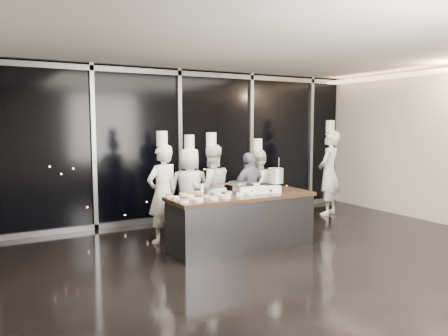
{
  "coord_description": "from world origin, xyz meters",
  "views": [
    {
      "loc": [
        -3.74,
        -5.12,
        2.08
      ],
      "look_at": [
        -0.17,
        1.2,
        1.32
      ],
      "focal_mm": 35.0,
      "sensor_mm": 36.0,
      "label": 1
    }
  ],
  "objects_px": {
    "chef_center": "(211,189)",
    "chef_right": "(257,186)",
    "chef_left": "(190,190)",
    "demo_counter": "(242,221)",
    "stove": "(257,188)",
    "guest": "(250,190)",
    "stock_pot": "(276,176)",
    "frying_pan": "(237,183)",
    "chef_side": "(329,172)",
    "chef_far_left": "(163,193)"
  },
  "relations": [
    {
      "from": "chef_center",
      "to": "chef_right",
      "type": "bearing_deg",
      "value": -164.12
    },
    {
      "from": "chef_center",
      "to": "chef_left",
      "type": "bearing_deg",
      "value": -21.32
    },
    {
      "from": "demo_counter",
      "to": "stove",
      "type": "bearing_deg",
      "value": 13.94
    },
    {
      "from": "stove",
      "to": "chef_center",
      "type": "distance_m",
      "value": 1.11
    },
    {
      "from": "guest",
      "to": "chef_right",
      "type": "xyz_separation_m",
      "value": [
        0.32,
        0.22,
        0.02
      ]
    },
    {
      "from": "stock_pot",
      "to": "guest",
      "type": "distance_m",
      "value": 1.23
    },
    {
      "from": "frying_pan",
      "to": "chef_right",
      "type": "distance_m",
      "value": 1.73
    },
    {
      "from": "stove",
      "to": "chef_side",
      "type": "relative_size",
      "value": 0.38
    },
    {
      "from": "frying_pan",
      "to": "chef_side",
      "type": "bearing_deg",
      "value": 34.1
    },
    {
      "from": "demo_counter",
      "to": "frying_pan",
      "type": "relative_size",
      "value": 4.43
    },
    {
      "from": "stock_pot",
      "to": "chef_far_left",
      "type": "distance_m",
      "value": 1.97
    },
    {
      "from": "stove",
      "to": "chef_far_left",
      "type": "bearing_deg",
      "value": 161.14
    },
    {
      "from": "demo_counter",
      "to": "chef_right",
      "type": "relative_size",
      "value": 1.41
    },
    {
      "from": "demo_counter",
      "to": "chef_center",
      "type": "distance_m",
      "value": 1.22
    },
    {
      "from": "stove",
      "to": "demo_counter",
      "type": "bearing_deg",
      "value": -151.97
    },
    {
      "from": "demo_counter",
      "to": "stove",
      "type": "relative_size",
      "value": 3.06
    },
    {
      "from": "frying_pan",
      "to": "chef_center",
      "type": "xyz_separation_m",
      "value": [
        0.04,
        0.99,
        -0.22
      ]
    },
    {
      "from": "stock_pot",
      "to": "chef_center",
      "type": "xyz_separation_m",
      "value": [
        -0.64,
        1.15,
        -0.33
      ]
    },
    {
      "from": "stove",
      "to": "chef_left",
      "type": "height_order",
      "value": "chef_left"
    },
    {
      "from": "stock_pot",
      "to": "chef_center",
      "type": "relative_size",
      "value": 0.14
    },
    {
      "from": "stove",
      "to": "stock_pot",
      "type": "relative_size",
      "value": 3.11
    },
    {
      "from": "stove",
      "to": "stock_pot",
      "type": "height_order",
      "value": "stock_pot"
    },
    {
      "from": "stock_pot",
      "to": "guest",
      "type": "xyz_separation_m",
      "value": [
        0.21,
        1.13,
        -0.42
      ]
    },
    {
      "from": "guest",
      "to": "stove",
      "type": "bearing_deg",
      "value": 49.85
    },
    {
      "from": "stock_pot",
      "to": "chef_far_left",
      "type": "height_order",
      "value": "chef_far_left"
    },
    {
      "from": "frying_pan",
      "to": "chef_side",
      "type": "xyz_separation_m",
      "value": [
        3.11,
        1.13,
        -0.1
      ]
    },
    {
      "from": "chef_side",
      "to": "chef_far_left",
      "type": "bearing_deg",
      "value": -23.91
    },
    {
      "from": "chef_far_left",
      "to": "chef_center",
      "type": "distance_m",
      "value": 1.06
    },
    {
      "from": "demo_counter",
      "to": "chef_far_left",
      "type": "bearing_deg",
      "value": 136.09
    },
    {
      "from": "chef_far_left",
      "to": "chef_right",
      "type": "relative_size",
      "value": 1.1
    },
    {
      "from": "demo_counter",
      "to": "frying_pan",
      "type": "bearing_deg",
      "value": 87.37
    },
    {
      "from": "stove",
      "to": "chef_left",
      "type": "xyz_separation_m",
      "value": [
        -0.67,
        1.25,
        -0.14
      ]
    },
    {
      "from": "stock_pot",
      "to": "chef_side",
      "type": "xyz_separation_m",
      "value": [
        2.43,
        1.29,
        -0.21
      ]
    },
    {
      "from": "stock_pot",
      "to": "chef_far_left",
      "type": "relative_size",
      "value": 0.13
    },
    {
      "from": "chef_side",
      "to": "stock_pot",
      "type": "bearing_deg",
      "value": -0.48
    },
    {
      "from": "chef_center",
      "to": "chef_side",
      "type": "bearing_deg",
      "value": -171.44
    },
    {
      "from": "chef_far_left",
      "to": "chef_left",
      "type": "xyz_separation_m",
      "value": [
        0.69,
        0.37,
        -0.05
      ]
    },
    {
      "from": "demo_counter",
      "to": "guest",
      "type": "relative_size",
      "value": 1.64
    },
    {
      "from": "chef_far_left",
      "to": "chef_right",
      "type": "xyz_separation_m",
      "value": [
        2.22,
        0.39,
        -0.1
      ]
    },
    {
      "from": "frying_pan",
      "to": "chef_left",
      "type": "xyz_separation_m",
      "value": [
        -0.32,
        1.17,
        -0.24
      ]
    },
    {
      "from": "stove",
      "to": "chef_center",
      "type": "xyz_separation_m",
      "value": [
        -0.31,
        1.06,
        -0.12
      ]
    },
    {
      "from": "chef_right",
      "to": "chef_side",
      "type": "relative_size",
      "value": 0.82
    },
    {
      "from": "chef_center",
      "to": "stock_pot",
      "type": "bearing_deg",
      "value": 125.17
    },
    {
      "from": "stove",
      "to": "chef_right",
      "type": "distance_m",
      "value": 1.55
    },
    {
      "from": "demo_counter",
      "to": "chef_left",
      "type": "distance_m",
      "value": 1.42
    },
    {
      "from": "chef_far_left",
      "to": "guest",
      "type": "bearing_deg",
      "value": 168.71
    },
    {
      "from": "demo_counter",
      "to": "chef_center",
      "type": "bearing_deg",
      "value": 87.83
    },
    {
      "from": "chef_far_left",
      "to": "chef_side",
      "type": "bearing_deg",
      "value": 168.1
    },
    {
      "from": "chef_far_left",
      "to": "chef_left",
      "type": "relative_size",
      "value": 1.04
    },
    {
      "from": "demo_counter",
      "to": "guest",
      "type": "bearing_deg",
      "value": 51.77
    }
  ]
}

